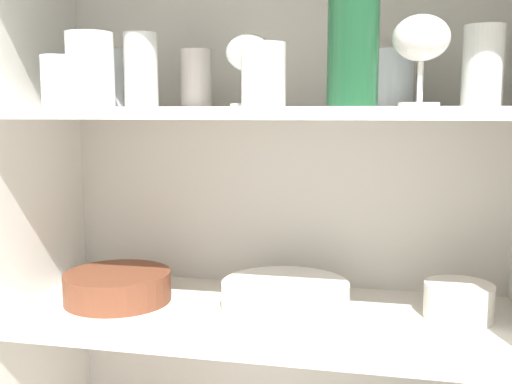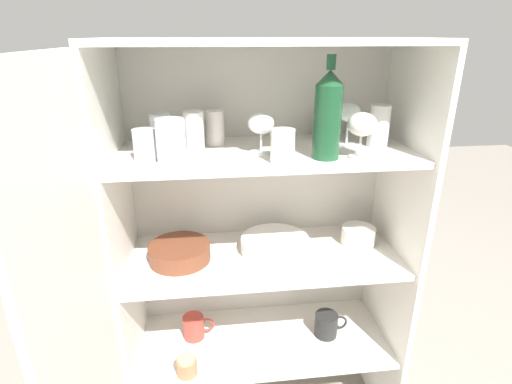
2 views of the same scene
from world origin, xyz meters
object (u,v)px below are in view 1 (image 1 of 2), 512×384
Objects in this scene: mixing_bowl_large at (118,285)px; serving_bowl_small at (459,299)px; wine_bottle at (354,22)px; plate_stack_white at (285,296)px.

mixing_bowl_large is 1.68× the size of serving_bowl_small.
wine_bottle is 1.40× the size of mixing_bowl_large.
mixing_bowl_large is 0.65m from serving_bowl_small.
mixing_bowl_large is at bearing -177.30° from plate_stack_white.
plate_stack_white is 0.32m from serving_bowl_small.
serving_bowl_small reaches higher than plate_stack_white.
wine_bottle reaches higher than mixing_bowl_large.
serving_bowl_small is (0.32, 0.02, 0.01)m from plate_stack_white.
mixing_bowl_large is at bearing -176.60° from serving_bowl_small.
mixing_bowl_large is at bearing 166.81° from wine_bottle.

